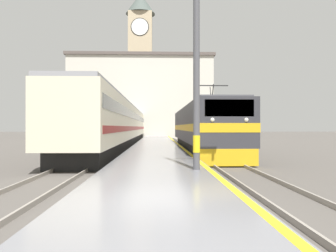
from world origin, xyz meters
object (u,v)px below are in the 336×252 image
Objects in this scene: locomotive_train at (201,128)px; passenger_train at (125,125)px; clock_tower at (140,60)px; catenary_mast at (199,66)px.

passenger_train is at bearing 119.41° from locomotive_train.
locomotive_train is 0.40× the size of passenger_train.
clock_tower reaches higher than locomotive_train.
clock_tower reaches higher than passenger_train.
catenary_mast is (5.15, -26.05, 1.86)m from passenger_train.
clock_tower is at bearing 98.68° from locomotive_train.
catenary_mast is (-1.90, -13.55, 2.25)m from locomotive_train.
passenger_train is 26.62m from catenary_mast.
passenger_train is at bearing -90.17° from clock_tower.
clock_tower reaches higher than catenary_mast.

